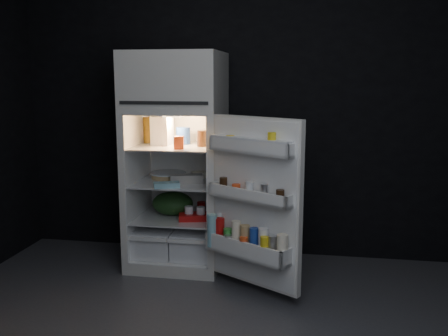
% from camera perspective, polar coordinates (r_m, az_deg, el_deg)
% --- Properties ---
extents(wall_back, '(4.00, 0.00, 2.70)m').
position_cam_1_polar(wall_back, '(4.41, 2.15, 7.36)').
color(wall_back, black).
rests_on(wall_back, ground).
extents(wall_front, '(4.00, 0.00, 2.70)m').
position_cam_1_polar(wall_front, '(1.15, -20.85, -1.85)').
color(wall_front, black).
rests_on(wall_front, ground).
extents(refrigerator, '(0.76, 0.71, 1.78)m').
position_cam_1_polar(refrigerator, '(4.18, -5.35, 1.71)').
color(refrigerator, silver).
rests_on(refrigerator, ground).
extents(fridge_door, '(0.71, 0.54, 1.22)m').
position_cam_1_polar(fridge_door, '(3.55, 3.28, -4.40)').
color(fridge_door, silver).
rests_on(fridge_door, ground).
extents(milk_jug, '(0.16, 0.16, 0.24)m').
position_cam_1_polar(milk_jug, '(4.14, -7.11, 4.26)').
color(milk_jug, white).
rests_on(milk_jug, refrigerator).
extents(mayo_jar, '(0.13, 0.13, 0.14)m').
position_cam_1_polar(mayo_jar, '(4.19, -4.68, 3.69)').
color(mayo_jar, navy).
rests_on(mayo_jar, refrigerator).
extents(jam_jar, '(0.10, 0.10, 0.13)m').
position_cam_1_polar(jam_jar, '(4.04, -2.40, 3.40)').
color(jam_jar, black).
rests_on(jam_jar, refrigerator).
extents(amber_bottle, '(0.09, 0.09, 0.22)m').
position_cam_1_polar(amber_bottle, '(4.30, -8.69, 4.32)').
color(amber_bottle, '#BA7C1D').
rests_on(amber_bottle, refrigerator).
extents(small_carton, '(0.09, 0.07, 0.10)m').
position_cam_1_polar(small_carton, '(3.91, -5.19, 2.91)').
color(small_carton, '#E4491A').
rests_on(small_carton, refrigerator).
extents(egg_carton, '(0.28, 0.17, 0.07)m').
position_cam_1_polar(egg_carton, '(4.08, -4.29, -1.25)').
color(egg_carton, gray).
rests_on(egg_carton, refrigerator).
extents(pie, '(0.30, 0.30, 0.04)m').
position_cam_1_polar(pie, '(4.30, -6.42, -0.90)').
color(pie, tan).
rests_on(pie, refrigerator).
extents(flat_package, '(0.22, 0.17, 0.04)m').
position_cam_1_polar(flat_package, '(3.94, -6.58, -1.94)').
color(flat_package, '#7FB7C5').
rests_on(flat_package, refrigerator).
extents(wrapped_pkg, '(0.14, 0.13, 0.05)m').
position_cam_1_polar(wrapped_pkg, '(4.30, -2.90, -0.77)').
color(wrapped_pkg, '#F7EBCA').
rests_on(wrapped_pkg, refrigerator).
extents(produce_bag, '(0.40, 0.36, 0.20)m').
position_cam_1_polar(produce_bag, '(4.26, -5.88, -4.04)').
color(produce_bag, '#193815').
rests_on(produce_bag, refrigerator).
extents(yogurt_tray, '(0.30, 0.21, 0.05)m').
position_cam_1_polar(yogurt_tray, '(4.12, -3.21, -5.58)').
color(yogurt_tray, '#B4100F').
rests_on(yogurt_tray, refrigerator).
extents(small_can_red, '(0.08, 0.08, 0.09)m').
position_cam_1_polar(small_can_red, '(4.34, -2.61, -4.47)').
color(small_can_red, '#B4100F').
rests_on(small_can_red, refrigerator).
extents(small_can_silver, '(0.08, 0.08, 0.09)m').
position_cam_1_polar(small_can_silver, '(4.35, -1.65, -4.43)').
color(small_can_silver, '#BAB9BE').
rests_on(small_can_silver, refrigerator).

